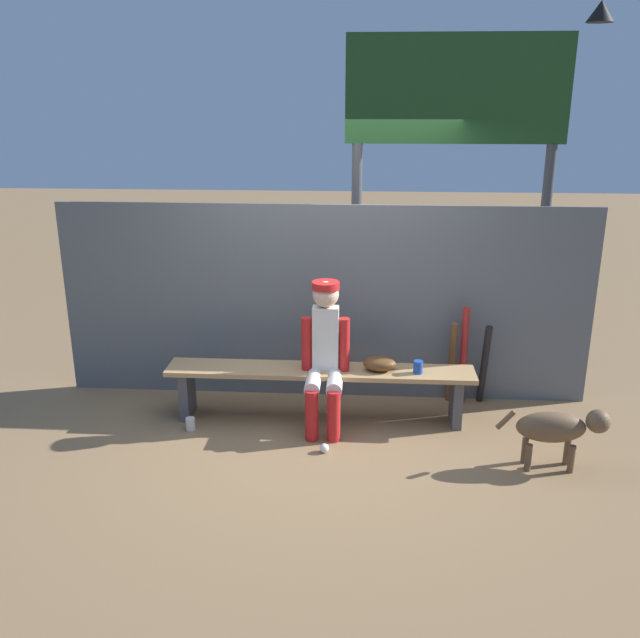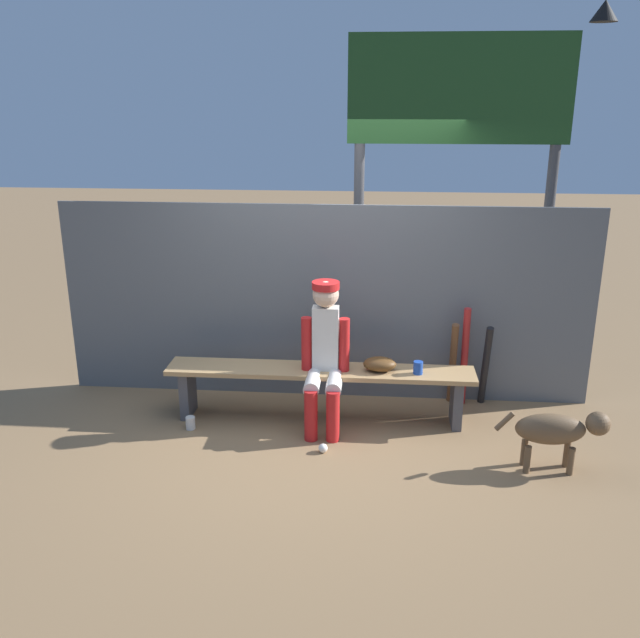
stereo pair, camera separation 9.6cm
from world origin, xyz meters
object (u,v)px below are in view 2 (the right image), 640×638
Objects in this scene: baseball_glove at (380,364)px; bat_aluminum_red at (465,357)px; player_seated at (325,351)px; bat_wood_dark at (453,364)px; baseball at (323,448)px; dog at (558,430)px; dugout_bench at (320,380)px; scoreboard at (464,124)px; bat_aluminum_black at (485,366)px; cup_on_bench at (418,368)px; cup_on_ground at (190,423)px.

bat_aluminum_red reaches higher than baseball_glove.
player_seated is 1.35m from bat_aluminum_red.
bat_wood_dark is 11.00× the size of baseball.
dugout_bench is at bearing 159.18° from dog.
baseball_glove is (0.46, 0.11, -0.14)m from player_seated.
dog is at bearing -72.71° from scoreboard.
dog is at bearing -70.51° from bat_aluminum_black.
scoreboard is (1.24, 1.25, 2.08)m from dugout_bench.
bat_aluminum_red is (1.23, 0.52, -0.21)m from player_seated.
cup_on_bench is 1.23m from dog.
player_seated is 11.41× the size of cup_on_bench.
dog is at bearing -27.71° from baseball_glove.
cup_on_bench reaches higher than cup_on_ground.
scoreboard reaches higher than dog.
baseball_glove is 2.40m from scoreboard.
bat_aluminum_black reaches higher than dugout_bench.
bat_wood_dark is at bearing 121.50° from dog.
bat_aluminum_black is 0.77m from cup_on_bench.
bat_aluminum_red is 1.26m from dog.
player_seated reaches higher than baseball.
dugout_bench is 1.17m from cup_on_ground.
cup_on_bench is 0.03× the size of scoreboard.
cup_on_ground is (-1.13, -0.17, -0.63)m from player_seated.
dog is at bearing -3.69° from baseball.
dugout_bench is at bearing -162.16° from bat_aluminum_red.
cup_on_bench is (-0.34, -0.44, 0.13)m from bat_wood_dark.
bat_wood_dark is at bearing -94.41° from scoreboard.
bat_wood_dark is at bearing 41.96° from baseball.
cup_on_ground is 1.00× the size of cup_on_bench.
dugout_bench is 0.68m from baseball.
bat_aluminum_red is 8.51× the size of cup_on_ground.
bat_aluminum_black is 1.15m from dog.
bat_aluminum_black is (0.95, 0.39, -0.14)m from baseball_glove.
dog is (1.01, -0.66, -0.20)m from cup_on_bench.
cup_on_ground is at bearing -165.38° from bat_aluminum_black.
baseball is (-1.20, -1.00, -0.43)m from bat_aluminum_red.
bat_aluminum_black is 10.86× the size of baseball.
cup_on_bench is (-0.44, -0.45, 0.06)m from bat_aluminum_red.
player_seated is 0.50m from baseball_glove.
bat_aluminum_red is 2.49m from cup_on_ground.
cup_on_bench is at bearing -145.80° from bat_aluminum_black.
baseball_glove is 0.30× the size of bat_aluminum_red.
cup_on_bench is (0.32, -0.04, -0.01)m from baseball_glove.
player_seated is 1.54× the size of bat_wood_dark.
cup_on_ground is 0.03× the size of scoreboard.
player_seated is 0.80m from cup_on_bench.
baseball_glove reaches higher than dugout_bench.
bat_wood_dark is (1.12, 0.51, -0.28)m from player_seated.
dugout_bench is 0.85m from cup_on_bench.
baseball is 0.67× the size of cup_on_ground.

